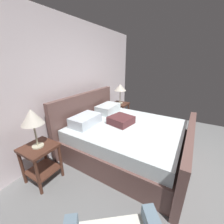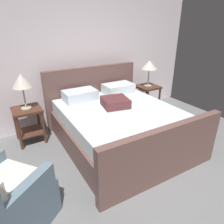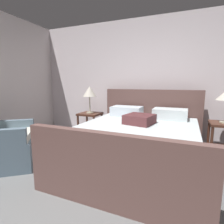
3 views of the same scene
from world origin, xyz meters
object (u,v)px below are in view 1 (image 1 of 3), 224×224
at_px(nightstand_left, 41,158).
at_px(table_lamp_left, 32,118).
at_px(nightstand_right, 120,110).
at_px(bed, 125,137).
at_px(table_lamp_right, 120,88).

height_order(nightstand_left, table_lamp_left, table_lamp_left).
distance_m(nightstand_right, table_lamp_left, 2.58).
distance_m(nightstand_left, table_lamp_left, 0.65).
bearing_deg(bed, table_lamp_left, 147.24).
bearing_deg(nightstand_left, table_lamp_left, 116.57).
bearing_deg(table_lamp_right, nightstand_right, -116.57).
height_order(table_lamp_right, table_lamp_left, table_lamp_left).
distance_m(nightstand_right, nightstand_left, 2.50).
bearing_deg(bed, nightstand_right, 30.87).
relative_size(table_lamp_right, nightstand_left, 0.91).
height_order(bed, table_lamp_left, table_lamp_left).
height_order(bed, nightstand_left, bed).
relative_size(bed, table_lamp_right, 4.00).
height_order(nightstand_right, table_lamp_right, table_lamp_right).
bearing_deg(nightstand_right, table_lamp_right, 63.43).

